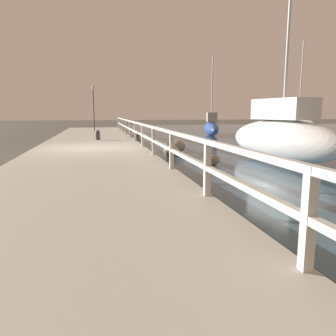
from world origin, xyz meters
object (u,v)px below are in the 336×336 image
mooring_bollard (98,135)px  sailboat_gray (298,124)px  dock_lamp (93,96)px  sailboat_white (282,136)px  sailboat_blue (211,127)px

mooring_bollard → sailboat_gray: (16.15, 7.28, 0.22)m
mooring_bollard → dock_lamp: size_ratio=0.15×
mooring_bollard → sailboat_white: 9.26m
sailboat_blue → mooring_bollard: bearing=-128.5°
dock_lamp → sailboat_gray: (16.39, -1.27, -2.12)m
sailboat_white → sailboat_gray: size_ratio=1.13×
sailboat_blue → sailboat_white: (-2.06, -13.03, 0.25)m
sailboat_blue → dock_lamp: bearing=178.7°
dock_lamp → sailboat_white: size_ratio=0.41×
mooring_bollard → sailboat_blue: bearing=36.6°
sailboat_blue → sailboat_gray: 8.02m
sailboat_gray → sailboat_blue: bearing=-162.8°
sailboat_gray → dock_lamp: bearing=-175.7°
sailboat_blue → sailboat_white: size_ratio=0.70×
mooring_bollard → sailboat_white: sailboat_white is taller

